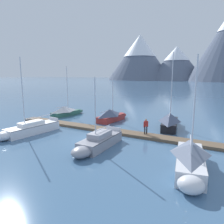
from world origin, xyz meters
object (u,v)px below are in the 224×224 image
object	(u,v)px
sailboat_mid_dock_starboard	(97,142)
sailboat_outer_slip	(190,159)
sailboat_second_berth	(29,129)
person_on_dock	(146,125)
sailboat_far_berth	(170,121)
sailboat_nearest_berth	(67,111)
sailboat_mid_dock_port	(112,115)

from	to	relation	value
sailboat_mid_dock_starboard	sailboat_outer_slip	world-z (taller)	sailboat_outer_slip
sailboat_second_berth	person_on_dock	distance (m)	13.18
sailboat_mid_dock_starboard	person_on_dock	distance (m)	6.28
sailboat_mid_dock_starboard	sailboat_far_berth	distance (m)	11.46
sailboat_far_berth	sailboat_outer_slip	size ratio (longest dim) A/B	1.18
sailboat_nearest_berth	person_on_dock	distance (m)	16.53
sailboat_nearest_berth	sailboat_outer_slip	bearing A→B (deg)	-32.16
sailboat_nearest_berth	sailboat_outer_slip	xyz separation A→B (m)	(20.54, -12.92, 0.14)
sailboat_outer_slip	person_on_dock	distance (m)	8.54
sailboat_mid_dock_starboard	sailboat_far_berth	bearing A→B (deg)	66.11
sailboat_second_berth	sailboat_mid_dock_starboard	bearing A→B (deg)	-4.43
sailboat_mid_dock_starboard	sailboat_mid_dock_port	bearing A→B (deg)	109.03
sailboat_far_berth	person_on_dock	world-z (taller)	sailboat_far_berth
sailboat_second_berth	sailboat_mid_dock_port	xyz separation A→B (m)	(5.45, 10.43, 0.21)
sailboat_nearest_berth	sailboat_mid_dock_port	size ratio (longest dim) A/B	1.15
sailboat_mid_dock_port	sailboat_mid_dock_starboard	size ratio (longest dim) A/B	1.02
sailboat_second_berth	sailboat_mid_dock_port	world-z (taller)	sailboat_second_berth
sailboat_nearest_berth	sailboat_mid_dock_starboard	xyz separation A→B (m)	(12.36, -11.66, -0.13)
sailboat_nearest_berth	sailboat_outer_slip	world-z (taller)	sailboat_nearest_berth
sailboat_second_berth	person_on_dock	size ratio (longest dim) A/B	5.06
sailboat_second_berth	sailboat_mid_dock_port	bearing A→B (deg)	62.39
sailboat_second_berth	person_on_dock	world-z (taller)	sailboat_second_berth
sailboat_far_berth	person_on_dock	distance (m)	5.27
sailboat_outer_slip	person_on_dock	bearing A→B (deg)	127.69
sailboat_second_berth	sailboat_mid_dock_port	distance (m)	11.77
sailboat_mid_dock_starboard	sailboat_outer_slip	distance (m)	8.28
sailboat_mid_dock_starboard	sailboat_outer_slip	xyz separation A→B (m)	(8.18, -1.26, 0.27)
sailboat_mid_dock_port	person_on_dock	xyz separation A→B (m)	(6.81, -5.65, 0.44)
sailboat_nearest_berth	sailboat_mid_dock_port	xyz separation A→B (m)	(8.52, -0.52, 0.10)
sailboat_outer_slip	sailboat_far_berth	bearing A→B (deg)	106.80
sailboat_nearest_berth	sailboat_outer_slip	size ratio (longest dim) A/B	1.00
sailboat_mid_dock_port	sailboat_mid_dock_starboard	xyz separation A→B (m)	(3.84, -11.15, -0.23)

